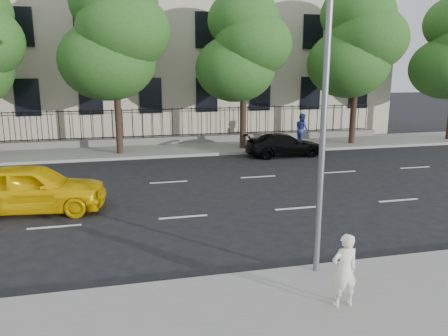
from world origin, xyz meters
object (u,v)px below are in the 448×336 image
at_px(black_sedan, 284,145).
at_px(woman_near, 344,270).
at_px(yellow_taxi, 32,188).
at_px(street_light, 316,52).

bearing_deg(black_sedan, woman_near, 162.59).
relative_size(yellow_taxi, woman_near, 3.16).
bearing_deg(yellow_taxi, woman_near, -131.59).
distance_m(street_light, black_sedan, 14.29).
height_order(black_sedan, woman_near, woman_near).
xyz_separation_m(black_sedan, woman_near, (-4.40, -14.95, 0.30)).
relative_size(street_light, black_sedan, 1.89).
bearing_deg(street_light, yellow_taxi, 140.89).
distance_m(street_light, woman_near, 4.72).
relative_size(street_light, woman_near, 5.25).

